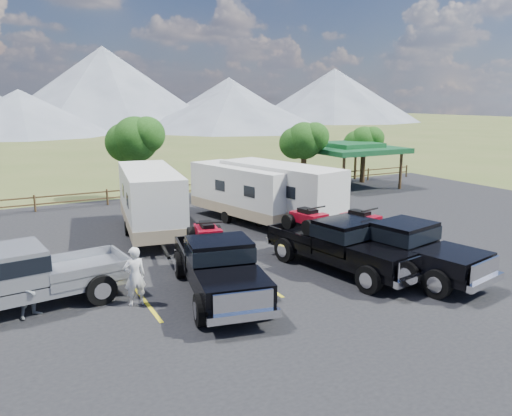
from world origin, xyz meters
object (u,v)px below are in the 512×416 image
trailer_left (150,201)px  trailer_center (244,193)px  rig_right (397,245)px  person_a (135,276)px  rig_left (218,264)px  rig_center (340,242)px  trailer_right (280,193)px  pavilion (351,149)px  person_b (32,289)px  pickup_silver (21,277)px

trailer_left → trailer_center: size_ratio=1.08×
rig_right → person_a: size_ratio=3.66×
rig_left → trailer_left: trailer_left is taller
rig_left → rig_center: rig_center is taller
rig_right → trailer_right: 8.27m
trailer_left → person_a: bearing=-100.3°
pavilion → rig_left: bearing=-139.1°
rig_center → person_b: size_ratio=3.96×
trailer_center → person_b: 13.08m
trailer_center → rig_center: bearing=-104.9°
rig_left → trailer_left: (0.13, 8.12, 0.59)m
rig_right → person_b: (-11.99, 2.10, -0.20)m
trailer_right → person_b: bearing=-166.0°
rig_left → trailer_left: bearing=100.1°
rig_right → pickup_silver: rig_right is taller
trailer_left → rig_center: bearing=-50.0°
pickup_silver → trailer_center: bearing=115.2°
rig_left → rig_right: 6.64m
trailer_left → person_b: size_ratio=5.23×
rig_center → trailer_center: size_ratio=0.82×
pickup_silver → person_b: 0.78m
trailer_center → pickup_silver: trailer_center is taller
rig_right → person_b: 12.17m
trailer_left → pickup_silver: (-5.82, -6.50, -0.60)m
rig_center → trailer_center: bearing=78.3°
person_b → trailer_center: bearing=9.5°
trailer_left → trailer_right: (6.33, -1.07, -0.02)m
rig_center → trailer_right: size_ratio=0.77×
pavilion → trailer_center: 13.04m
rig_left → rig_right: size_ratio=0.97×
rig_right → trailer_center: (-1.36, 9.70, 0.45)m
trailer_center → person_a: size_ratio=4.45×
pavilion → pickup_silver: (-22.39, -12.84, -1.73)m
rig_center → person_b: rig_center is taller
trailer_right → pickup_silver: 13.32m
rig_center → trailer_left: trailer_left is taller
rig_center → trailer_center: (0.23, 8.41, 0.46)m
pavilion → trailer_center: bearing=-152.6°
pavilion → trailer_right: bearing=-144.1°
rig_right → trailer_center: bearing=86.0°
pavilion → trailer_center: size_ratio=0.75×
trailer_right → person_a: 11.31m
pavilion → trailer_center: pavilion is taller
pickup_silver → rig_left: bearing=67.0°
rig_center → person_b: (-10.40, 0.82, -0.19)m
rig_right → person_b: rig_right is taller
rig_center → rig_right: rig_right is taller
trailer_right → person_a: size_ratio=4.72×
rig_center → trailer_left: 9.39m
rig_center → trailer_right: trailer_right is taller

